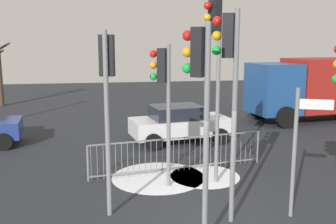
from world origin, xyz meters
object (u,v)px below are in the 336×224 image
at_px(direction_sign_post, 298,146).
at_px(traffic_light_rear_left, 200,85).
at_px(traffic_light_foreground_left, 163,84).
at_px(delivery_truck, 319,86).
at_px(traffic_light_mid_left, 229,69).
at_px(traffic_light_rear_right, 215,50).
at_px(traffic_light_foreground_right, 107,82).
at_px(car_white_trailing, 179,123).

bearing_deg(direction_sign_post, traffic_light_rear_left, -139.58).
xyz_separation_m(traffic_light_rear_left, direction_sign_post, (2.45, 0.78, -1.49)).
bearing_deg(traffic_light_foreground_left, traffic_light_rear_left, -151.43).
height_order(traffic_light_rear_left, delivery_truck, traffic_light_rear_left).
relative_size(traffic_light_mid_left, traffic_light_rear_right, 0.90).
bearing_deg(delivery_truck, direction_sign_post, 50.47).
xyz_separation_m(traffic_light_mid_left, delivery_truck, (8.09, 10.06, -1.64)).
distance_m(traffic_light_foreground_right, traffic_light_rear_right, 3.26).
distance_m(traffic_light_foreground_left, traffic_light_rear_left, 3.19).
relative_size(traffic_light_mid_left, traffic_light_foreground_left, 1.19).
relative_size(traffic_light_rear_left, delivery_truck, 0.59).
distance_m(traffic_light_mid_left, traffic_light_foreground_left, 2.59).
bearing_deg(traffic_light_rear_left, traffic_light_rear_right, 19.54).
height_order(traffic_light_foreground_left, delivery_truck, traffic_light_foreground_left).
height_order(traffic_light_mid_left, delivery_truck, traffic_light_mid_left).
height_order(traffic_light_rear_right, traffic_light_rear_left, traffic_light_rear_right).
height_order(traffic_light_foreground_right, traffic_light_rear_left, traffic_light_rear_left).
bearing_deg(traffic_light_foreground_right, direction_sign_post, -0.14).
height_order(traffic_light_foreground_right, direction_sign_post, traffic_light_foreground_right).
distance_m(traffic_light_foreground_left, traffic_light_rear_right, 1.65).
height_order(direction_sign_post, car_white_trailing, direction_sign_post).
distance_m(traffic_light_mid_left, car_white_trailing, 7.36).
distance_m(traffic_light_mid_left, traffic_light_foreground_right, 2.66).
distance_m(traffic_light_mid_left, traffic_light_rear_left, 1.22).
relative_size(traffic_light_rear_right, delivery_truck, 0.70).
distance_m(traffic_light_rear_right, delivery_truck, 11.17).
xyz_separation_m(traffic_light_mid_left, traffic_light_foreground_right, (-2.51, 0.84, -0.30)).
xyz_separation_m(traffic_light_mid_left, traffic_light_rear_left, (-0.83, -0.86, -0.22)).
bearing_deg(traffic_light_rear_right, delivery_truck, -68.37).
distance_m(traffic_light_foreground_left, direction_sign_post, 3.76).
bearing_deg(traffic_light_rear_right, traffic_light_foreground_left, 64.40).
height_order(traffic_light_rear_right, delivery_truck, traffic_light_rear_right).
relative_size(traffic_light_mid_left, traffic_light_rear_left, 1.07).
height_order(traffic_light_mid_left, direction_sign_post, traffic_light_mid_left).
relative_size(traffic_light_mid_left, direction_sign_post, 1.56).
xyz_separation_m(traffic_light_foreground_left, traffic_light_foreground_right, (-1.47, -1.47, 0.24)).
bearing_deg(car_white_trailing, traffic_light_mid_left, -101.63).
bearing_deg(traffic_light_foreground_right, traffic_light_foreground_left, 57.44).
relative_size(traffic_light_foreground_left, direction_sign_post, 1.31).
bearing_deg(delivery_truck, car_white_trailing, 15.21).
distance_m(traffic_light_foreground_right, direction_sign_post, 4.45).
bearing_deg(traffic_light_foreground_right, traffic_light_rear_right, 38.83).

